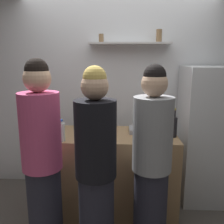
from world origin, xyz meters
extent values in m
cube|color=white|center=(0.00, 1.25, 1.30)|extent=(4.80, 0.10, 2.60)
cube|color=silver|center=(0.13, 1.09, 1.94)|extent=(1.02, 0.22, 0.02)
cylinder|color=olive|center=(-0.23, 1.09, 2.00)|extent=(0.06, 0.06, 0.10)
cylinder|color=olive|center=(0.48, 1.09, 2.03)|extent=(0.07, 0.07, 0.15)
cube|color=silver|center=(1.09, 0.85, 0.83)|extent=(0.64, 0.64, 1.66)
cube|color=#9E7A51|center=(-0.07, 0.52, 0.47)|extent=(1.43, 0.67, 0.93)
cube|color=gray|center=(0.29, 0.61, 0.96)|extent=(0.34, 0.24, 0.05)
cylinder|color=#B2B2B7|center=(-0.28, 0.73, 0.99)|extent=(0.09, 0.09, 0.12)
cylinder|color=silver|center=(-0.31, 0.73, 1.06)|extent=(0.01, 0.01, 0.19)
cylinder|color=silver|center=(-0.28, 0.73, 1.06)|extent=(0.01, 0.01, 0.18)
cylinder|color=silver|center=(-0.28, 0.73, 1.04)|extent=(0.01, 0.03, 0.15)
cylinder|color=silver|center=(-0.28, 0.73, 1.06)|extent=(0.03, 0.04, 0.17)
cylinder|color=silver|center=(-0.28, 0.76, 1.05)|extent=(0.03, 0.01, 0.16)
cylinder|color=silver|center=(-0.27, 0.73, 1.05)|extent=(0.01, 0.03, 0.16)
cylinder|color=silver|center=(-0.29, 0.73, 1.05)|extent=(0.02, 0.04, 0.17)
cylinder|color=silver|center=(-0.28, 0.74, 1.04)|extent=(0.01, 0.01, 0.15)
cylinder|color=#19471E|center=(-0.44, 0.79, 1.03)|extent=(0.07, 0.07, 0.21)
cylinder|color=#19471E|center=(-0.44, 0.79, 1.18)|extent=(0.03, 0.03, 0.09)
cylinder|color=black|center=(-0.44, 0.79, 1.23)|extent=(0.03, 0.03, 0.02)
cylinder|color=#472814|center=(-0.37, 0.54, 1.03)|extent=(0.08, 0.08, 0.20)
cylinder|color=#472814|center=(-0.37, 0.54, 1.17)|extent=(0.03, 0.03, 0.08)
cylinder|color=maroon|center=(-0.37, 0.54, 1.21)|extent=(0.03, 0.03, 0.02)
cylinder|color=black|center=(0.59, 0.44, 1.04)|extent=(0.07, 0.07, 0.22)
cylinder|color=black|center=(0.59, 0.44, 1.19)|extent=(0.03, 0.03, 0.08)
cylinder|color=gold|center=(0.59, 0.44, 1.24)|extent=(0.03, 0.03, 0.02)
cylinder|color=silver|center=(-0.59, 0.26, 1.02)|extent=(0.09, 0.09, 0.19)
cylinder|color=silver|center=(-0.59, 0.26, 1.13)|extent=(0.05, 0.05, 0.02)
cylinder|color=blue|center=(-0.59, 0.26, 1.15)|extent=(0.06, 0.06, 0.02)
cylinder|color=#262633|center=(0.30, -0.11, 0.40)|extent=(0.30, 0.30, 0.81)
cylinder|color=gray|center=(0.30, -0.11, 1.13)|extent=(0.34, 0.34, 0.64)
sphere|color=#D8AD8C|center=(0.30, -0.11, 1.56)|extent=(0.22, 0.22, 0.22)
sphere|color=black|center=(0.30, -0.11, 1.62)|extent=(0.19, 0.19, 0.19)
cylinder|color=#262633|center=(-0.17, -0.24, 0.40)|extent=(0.30, 0.30, 0.80)
cylinder|color=black|center=(-0.17, -0.24, 1.12)|extent=(0.34, 0.34, 0.64)
sphere|color=#D8AD8C|center=(-0.17, -0.24, 1.55)|extent=(0.22, 0.22, 0.22)
sphere|color=#D8B759|center=(-0.17, -0.24, 1.62)|extent=(0.19, 0.19, 0.19)
cylinder|color=#262633|center=(-0.64, -0.17, 0.42)|extent=(0.30, 0.30, 0.83)
cylinder|color=#D14C7F|center=(-0.64, -0.17, 1.16)|extent=(0.34, 0.34, 0.66)
sphere|color=#D8AD8C|center=(-0.64, -0.17, 1.60)|extent=(0.22, 0.22, 0.22)
sphere|color=black|center=(-0.64, -0.17, 1.67)|extent=(0.19, 0.19, 0.19)
camera|label=1|loc=(0.04, -2.15, 1.77)|focal=40.14mm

